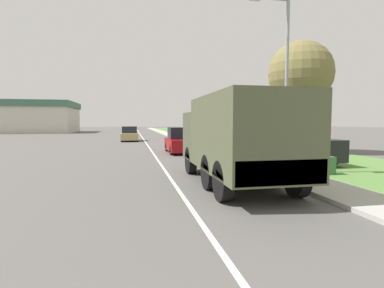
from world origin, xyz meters
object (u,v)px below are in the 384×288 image
(pickup_truck, at_px, (292,144))
(lamp_post, at_px, (282,68))
(car_second_ahead, at_px, (130,134))
(military_truck, at_px, (236,136))
(car_nearest_ahead, at_px, (181,141))

(pickup_truck, distance_m, lamp_post, 5.58)
(car_second_ahead, bearing_deg, pickup_truck, -64.98)
(car_second_ahead, height_order, lamp_post, lamp_post)
(lamp_post, bearing_deg, military_truck, -145.05)
(pickup_truck, relative_size, lamp_post, 0.81)
(pickup_truck, xyz_separation_m, lamp_post, (-2.63, -3.61, 3.34))
(car_second_ahead, bearing_deg, car_nearest_ahead, -75.64)
(pickup_truck, height_order, lamp_post, lamp_post)
(military_truck, relative_size, car_nearest_ahead, 1.65)
(pickup_truck, bearing_deg, car_nearest_ahead, 135.46)
(lamp_post, bearing_deg, pickup_truck, 53.94)
(military_truck, distance_m, car_nearest_ahead, 10.62)
(military_truck, height_order, lamp_post, lamp_post)
(car_second_ahead, height_order, pickup_truck, pickup_truck)
(car_second_ahead, xyz_separation_m, lamp_post, (6.15, -22.42, 3.54))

